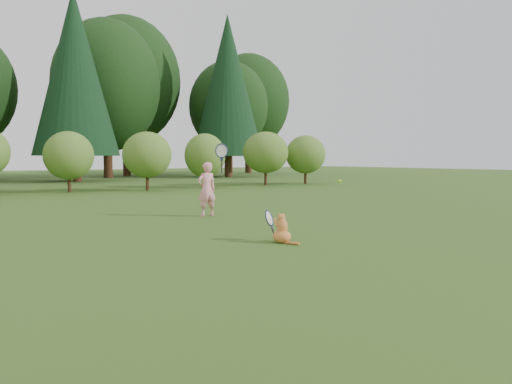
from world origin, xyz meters
TOP-DOWN VIEW (x-y plane):
  - ground at (0.00, 0.00)m, footprint 100.00×100.00m
  - shrub_row at (0.00, 13.00)m, footprint 28.00×3.00m
  - woodland_backdrop at (0.00, 23.00)m, footprint 48.00×10.00m
  - child at (0.25, 2.85)m, footprint 0.71×0.44m
  - cat at (-0.64, -1.07)m, footprint 0.41×0.73m
  - tennis_ball at (1.59, -0.21)m, footprint 0.07×0.07m

SIDE VIEW (x-z plane):
  - ground at x=0.00m, z-range 0.00..0.00m
  - cat at x=-0.64m, z-range -0.08..0.59m
  - child at x=0.25m, z-range -0.29..1.65m
  - tennis_ball at x=1.59m, z-range 0.88..0.96m
  - shrub_row at x=0.00m, z-range 0.00..2.80m
  - woodland_backdrop at x=0.00m, z-range 0.00..15.00m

